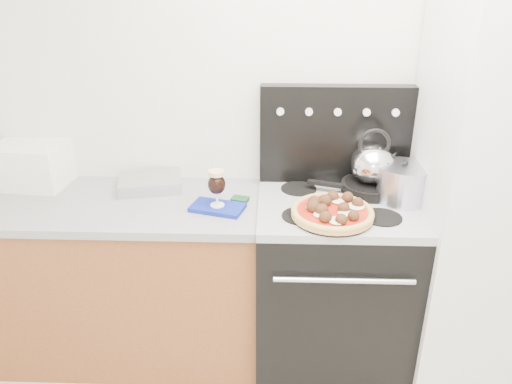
{
  "coord_description": "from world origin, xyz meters",
  "views": [
    {
      "loc": [
        -0.24,
        -0.98,
        1.96
      ],
      "look_at": [
        -0.31,
        1.05,
        1.03
      ],
      "focal_mm": 35.0,
      "sensor_mm": 36.0,
      "label": 1
    }
  ],
  "objects_px": {
    "base_cabinet": "(122,280)",
    "pizza": "(332,211)",
    "fridge": "(490,201)",
    "stove_body": "(331,286)",
    "toaster_oven": "(31,165)",
    "skillet": "(370,187)",
    "oven_mitt": "(217,208)",
    "tea_kettle": "(373,161)",
    "stock_pot": "(402,184)",
    "beer_glass": "(217,188)",
    "pizza_pan": "(332,217)"
  },
  "relations": [
    {
      "from": "base_cabinet",
      "to": "fridge",
      "type": "height_order",
      "value": "fridge"
    },
    {
      "from": "toaster_oven",
      "to": "stock_pot",
      "type": "distance_m",
      "value": 1.88
    },
    {
      "from": "stove_body",
      "to": "pizza",
      "type": "distance_m",
      "value": 0.54
    },
    {
      "from": "base_cabinet",
      "to": "pizza_pan",
      "type": "height_order",
      "value": "pizza_pan"
    },
    {
      "from": "pizza_pan",
      "to": "tea_kettle",
      "type": "distance_m",
      "value": 0.4
    },
    {
      "from": "skillet",
      "to": "tea_kettle",
      "type": "relative_size",
      "value": 1.21
    },
    {
      "from": "skillet",
      "to": "toaster_oven",
      "type": "bearing_deg",
      "value": 177.35
    },
    {
      "from": "fridge",
      "to": "toaster_oven",
      "type": "height_order",
      "value": "fridge"
    },
    {
      "from": "base_cabinet",
      "to": "toaster_oven",
      "type": "bearing_deg",
      "value": 158.13
    },
    {
      "from": "pizza",
      "to": "stock_pot",
      "type": "relative_size",
      "value": 1.56
    },
    {
      "from": "toaster_oven",
      "to": "beer_glass",
      "type": "height_order",
      "value": "toaster_oven"
    },
    {
      "from": "beer_glass",
      "to": "stock_pot",
      "type": "height_order",
      "value": "beer_glass"
    },
    {
      "from": "pizza",
      "to": "tea_kettle",
      "type": "xyz_separation_m",
      "value": [
        0.22,
        0.29,
        0.13
      ]
    },
    {
      "from": "pizza",
      "to": "stock_pot",
      "type": "bearing_deg",
      "value": 29.17
    },
    {
      "from": "pizza_pan",
      "to": "skillet",
      "type": "xyz_separation_m",
      "value": [
        0.22,
        0.29,
        0.02
      ]
    },
    {
      "from": "stove_body",
      "to": "stock_pot",
      "type": "bearing_deg",
      "value": 6.23
    },
    {
      "from": "base_cabinet",
      "to": "fridge",
      "type": "bearing_deg",
      "value": -1.59
    },
    {
      "from": "stove_body",
      "to": "toaster_oven",
      "type": "distance_m",
      "value": 1.68
    },
    {
      "from": "pizza",
      "to": "oven_mitt",
      "type": "bearing_deg",
      "value": 168.53
    },
    {
      "from": "tea_kettle",
      "to": "skillet",
      "type": "bearing_deg",
      "value": 0.0
    },
    {
      "from": "stove_body",
      "to": "fridge",
      "type": "height_order",
      "value": "fridge"
    },
    {
      "from": "fridge",
      "to": "beer_glass",
      "type": "relative_size",
      "value": 10.52
    },
    {
      "from": "beer_glass",
      "to": "stock_pot",
      "type": "bearing_deg",
      "value": 5.68
    },
    {
      "from": "tea_kettle",
      "to": "pizza",
      "type": "bearing_deg",
      "value": -142.18
    },
    {
      "from": "tea_kettle",
      "to": "toaster_oven",
      "type": "bearing_deg",
      "value": 161.94
    },
    {
      "from": "base_cabinet",
      "to": "pizza",
      "type": "distance_m",
      "value": 1.2
    },
    {
      "from": "skillet",
      "to": "beer_glass",
      "type": "bearing_deg",
      "value": -166.17
    },
    {
      "from": "pizza",
      "to": "tea_kettle",
      "type": "height_order",
      "value": "tea_kettle"
    },
    {
      "from": "toaster_oven",
      "to": "skillet",
      "type": "height_order",
      "value": "toaster_oven"
    },
    {
      "from": "stove_body",
      "to": "beer_glass",
      "type": "relative_size",
      "value": 4.87
    },
    {
      "from": "beer_glass",
      "to": "toaster_oven",
      "type": "bearing_deg",
      "value": 165.15
    },
    {
      "from": "pizza_pan",
      "to": "beer_glass",
      "type": "bearing_deg",
      "value": 168.53
    },
    {
      "from": "beer_glass",
      "to": "skillet",
      "type": "xyz_separation_m",
      "value": [
        0.74,
        0.18,
        -0.07
      ]
    },
    {
      "from": "skillet",
      "to": "tea_kettle",
      "type": "xyz_separation_m",
      "value": [
        0.0,
        0.0,
        0.14
      ]
    },
    {
      "from": "beer_glass",
      "to": "fridge",
      "type": "bearing_deg",
      "value": 1.3
    },
    {
      "from": "pizza_pan",
      "to": "tea_kettle",
      "type": "relative_size",
      "value": 1.52
    },
    {
      "from": "fridge",
      "to": "stove_body",
      "type": "bearing_deg",
      "value": 177.95
    },
    {
      "from": "fridge",
      "to": "tea_kettle",
      "type": "distance_m",
      "value": 0.57
    },
    {
      "from": "skillet",
      "to": "tea_kettle",
      "type": "distance_m",
      "value": 0.14
    },
    {
      "from": "oven_mitt",
      "to": "pizza_pan",
      "type": "bearing_deg",
      "value": -11.47
    },
    {
      "from": "toaster_oven",
      "to": "pizza",
      "type": "bearing_deg",
      "value": -8.53
    },
    {
      "from": "toaster_oven",
      "to": "pizza",
      "type": "height_order",
      "value": "toaster_oven"
    },
    {
      "from": "base_cabinet",
      "to": "stove_body",
      "type": "bearing_deg",
      "value": -1.3
    },
    {
      "from": "beer_glass",
      "to": "stock_pot",
      "type": "relative_size",
      "value": 0.77
    },
    {
      "from": "beer_glass",
      "to": "skillet",
      "type": "height_order",
      "value": "beer_glass"
    },
    {
      "from": "oven_mitt",
      "to": "skillet",
      "type": "height_order",
      "value": "skillet"
    },
    {
      "from": "toaster_oven",
      "to": "stock_pot",
      "type": "xyz_separation_m",
      "value": [
        1.87,
        -0.18,
        -0.01
      ]
    },
    {
      "from": "beer_glass",
      "to": "tea_kettle",
      "type": "height_order",
      "value": "tea_kettle"
    },
    {
      "from": "fridge",
      "to": "pizza",
      "type": "xyz_separation_m",
      "value": [
        -0.74,
        -0.14,
        0.01
      ]
    },
    {
      "from": "skillet",
      "to": "base_cabinet",
      "type": "bearing_deg",
      "value": -175.34
    }
  ]
}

